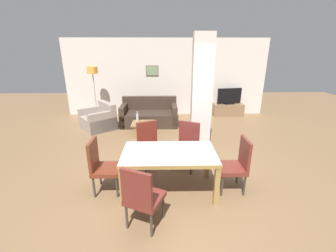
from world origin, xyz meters
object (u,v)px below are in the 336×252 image
object	(u,v)px
dining_chair_head_right	(237,163)
bottle	(137,117)
dining_chair_near_left	(142,196)
tv_stand	(228,110)
sofa	(149,116)
floor_lamp	(93,75)
dining_chair_far_right	(187,144)
dining_chair_head_left	(102,164)
dining_chair_far_left	(149,143)
tv_screen	(229,96)
coffee_table	(143,129)
dining_table	(169,160)
armchair	(99,120)

from	to	relation	value
dining_chair_head_right	bottle	distance (m)	3.40
dining_chair_near_left	tv_stand	world-z (taller)	dining_chair_near_left
dining_chair_near_left	sofa	world-z (taller)	dining_chair_near_left
floor_lamp	dining_chair_far_right	bearing A→B (deg)	-49.92
dining_chair_near_left	bottle	size ratio (longest dim) A/B	3.30
dining_chair_head_left	dining_chair_head_right	xyz separation A→B (m)	(2.30, 0.00, 0.00)
dining_chair_far_left	dining_chair_near_left	bearing A→B (deg)	66.02
dining_chair_head_left	sofa	xyz separation A→B (m)	(0.59, 3.60, -0.22)
dining_chair_head_right	tv_screen	distance (m)	4.68
dining_chair_head_left	coffee_table	distance (m)	2.65
dining_chair_head_right	tv_stand	xyz separation A→B (m)	(1.13, 4.54, -0.30)
coffee_table	sofa	bearing A→B (deg)	83.80
dining_chair_far_right	dining_chair_head_right	world-z (taller)	same
sofa	dining_table	bearing A→B (deg)	98.71
dining_chair_far_left	floor_lamp	bearing A→B (deg)	-82.40
sofa	tv_screen	world-z (taller)	tv_screen
coffee_table	bottle	world-z (taller)	bottle
sofa	coffee_table	xyz separation A→B (m)	(-0.11, -1.02, -0.09)
dining_chair_far_right	armchair	distance (m)	3.45
dining_chair_far_right	dining_chair_head_left	distance (m)	1.74
bottle	dining_chair_near_left	bearing A→B (deg)	-82.89
coffee_table	tv_screen	xyz separation A→B (m)	(2.95, 1.95, 0.51)
dining_table	dining_chair_near_left	xyz separation A→B (m)	(-0.39, -0.86, -0.07)
dining_chair_head_right	armchair	distance (m)	4.58
dining_chair_far_left	sofa	bearing A→B (deg)	-110.52
dining_table	dining_chair_far_right	distance (m)	0.92
dining_chair_head_right	tv_screen	world-z (taller)	tv_screen
dining_table	floor_lamp	size ratio (longest dim) A/B	0.87
coffee_table	dining_chair_far_right	bearing A→B (deg)	-59.15
dining_table	coffee_table	world-z (taller)	dining_table
dining_chair_head_left	dining_chair_far_left	bearing A→B (deg)	138.96
dining_chair_head_right	dining_chair_far_right	bearing A→B (deg)	42.83
armchair	tv_screen	size ratio (longest dim) A/B	1.41
dining_table	floor_lamp	xyz separation A→B (m)	(-2.40, 4.14, 0.93)
tv_screen	dining_chair_far_right	bearing A→B (deg)	52.99
armchair	tv_stand	xyz separation A→B (m)	(4.37, 1.31, -0.06)
sofa	coffee_table	distance (m)	1.03
sofa	armchair	world-z (taller)	sofa
dining_chair_near_left	armchair	bearing A→B (deg)	136.60
dining_chair_far_left	tv_stand	bearing A→B (deg)	-150.04
dining_chair_far_left	floor_lamp	size ratio (longest dim) A/B	0.53
bottle	tv_stand	world-z (taller)	bottle
dining_table	dining_chair_near_left	bearing A→B (deg)	-114.15
dining_chair_near_left	tv_screen	world-z (taller)	tv_screen
coffee_table	tv_screen	bearing A→B (deg)	33.50
tv_stand	bottle	bearing A→B (deg)	-150.21
floor_lamp	dining_chair_head_left	bearing A→B (deg)	-73.16
dining_chair_head_left	tv_screen	xyz separation A→B (m)	(3.43, 4.54, 0.20)
dining_chair_far_left	sofa	distance (m)	2.75
armchair	floor_lamp	size ratio (longest dim) A/B	0.69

